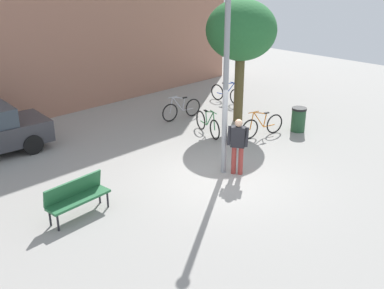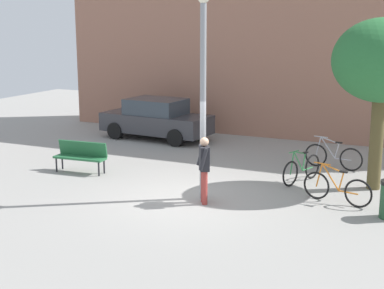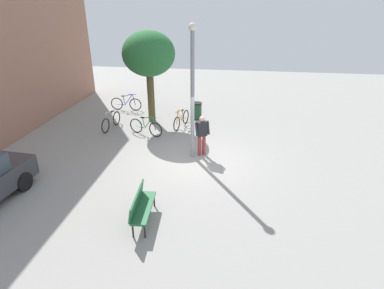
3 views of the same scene
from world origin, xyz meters
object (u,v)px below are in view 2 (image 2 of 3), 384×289
at_px(lamppost, 203,87).
at_px(bicycle_green, 301,169).
at_px(bicycle_silver, 333,156).
at_px(park_bench, 81,154).
at_px(bicycle_orange, 337,188).
at_px(parked_car_charcoal, 156,119).
at_px(plaza_tree, 382,62).
at_px(person_by_lamppost, 204,166).

relative_size(lamppost, bicycle_green, 2.97).
xyz_separation_m(bicycle_silver, bicycle_green, (-0.51, -1.90, 0.00)).
relative_size(park_bench, bicycle_orange, 0.92).
distance_m(bicycle_orange, parked_car_charcoal, 9.28).
relative_size(bicycle_green, parked_car_charcoal, 0.40).
relative_size(park_bench, bicycle_green, 0.95).
height_order(lamppost, parked_car_charcoal, lamppost).
xyz_separation_m(bicycle_orange, bicycle_green, (-1.24, 1.46, 0.00)).
height_order(lamppost, bicycle_orange, lamppost).
bearing_deg(park_bench, bicycle_orange, 1.25).
bearing_deg(plaza_tree, bicycle_green, -173.62).
bearing_deg(lamppost, parked_car_charcoal, 126.96).
height_order(bicycle_silver, parked_car_charcoal, parked_car_charcoal).
relative_size(park_bench, plaza_tree, 0.36).
height_order(lamppost, bicycle_green, lamppost).
distance_m(plaza_tree, bicycle_silver, 3.72).
bearing_deg(person_by_lamppost, bicycle_green, 58.34).
xyz_separation_m(bicycle_silver, parked_car_charcoal, (-7.04, 1.72, 0.39)).
height_order(bicycle_silver, bicycle_green, same).
height_order(plaza_tree, bicycle_orange, plaza_tree).
height_order(bicycle_orange, parked_car_charcoal, parked_car_charcoal).
relative_size(person_by_lamppost, park_bench, 1.02).
xyz_separation_m(person_by_lamppost, bicycle_green, (1.75, 2.83, -0.58)).
height_order(lamppost, bicycle_silver, lamppost).
bearing_deg(park_bench, parked_car_charcoal, 92.82).
height_order(plaza_tree, bicycle_silver, plaza_tree).
height_order(person_by_lamppost, park_bench, person_by_lamppost).
relative_size(bicycle_silver, parked_car_charcoal, 0.42).
xyz_separation_m(person_by_lamppost, bicycle_silver, (2.26, 4.73, -0.58)).
height_order(park_bench, bicycle_orange, bicycle_orange).
bearing_deg(bicycle_silver, bicycle_orange, -77.89).
distance_m(bicycle_silver, parked_car_charcoal, 7.26).
relative_size(lamppost, plaza_tree, 1.13).
bearing_deg(person_by_lamppost, bicycle_orange, 24.68).
bearing_deg(person_by_lamppost, bicycle_silver, 64.46).
bearing_deg(lamppost, bicycle_orange, 17.79).
bearing_deg(plaza_tree, parked_car_charcoal, 158.06).
distance_m(person_by_lamppost, plaza_tree, 5.35).
bearing_deg(bicycle_green, bicycle_silver, 74.85).
bearing_deg(lamppost, bicycle_silver, 60.78).
bearing_deg(parked_car_charcoal, bicycle_silver, -13.71).
distance_m(park_bench, parked_car_charcoal, 5.25).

